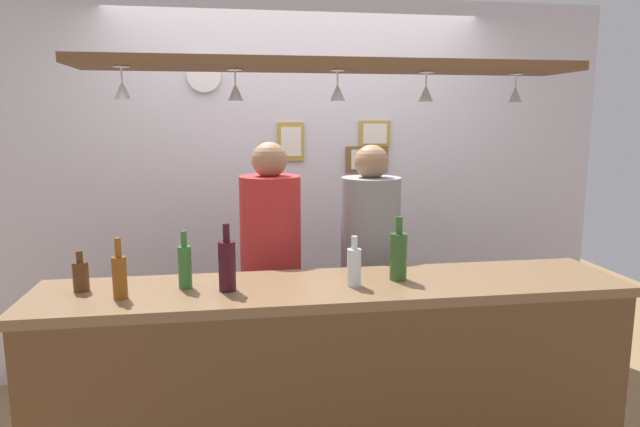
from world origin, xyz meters
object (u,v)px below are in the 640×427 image
Objects in this scene: bottle_wine_dark_red at (227,264)px; bottle_soda_clear at (354,266)px; bottle_beer_green_import at (185,265)px; bottle_beer_brown_stubby at (81,275)px; picture_frame_upper_small at (375,134)px; picture_frame_crest at (291,142)px; person_right_grey_shirt at (370,258)px; wall_clock at (204,75)px; bottle_champagne_green at (398,255)px; picture_frame_lower_pair at (367,159)px; person_middle_red_shirt at (271,260)px; bottle_beer_amber_tall at (120,275)px.

bottle_wine_dark_red reaches higher than bottle_soda_clear.
bottle_beer_brown_stubby is at bearing 176.62° from bottle_beer_green_import.
picture_frame_upper_small reaches higher than picture_frame_crest.
picture_frame_crest is at bearing 115.95° from person_right_grey_shirt.
wall_clock is at bearing 95.32° from bottle_wine_dark_red.
bottle_champagne_green is 1.36× the size of wall_clock.
picture_frame_crest is (0.44, 1.43, 0.47)m from bottle_wine_dark_red.
bottle_champagne_green is (1.43, -0.05, 0.05)m from bottle_beer_brown_stubby.
bottle_champagne_green is 1.00× the size of picture_frame_lower_pair.
bottle_wine_dark_red is 1.00× the size of picture_frame_lower_pair.
bottle_champagne_green is at bearing 16.63° from bottle_soda_clear.
bottle_wine_dark_red and bottle_champagne_green have the same top height.
picture_frame_crest is at bearing 65.46° from bottle_beer_green_import.
picture_frame_upper_small is (0.79, 0.77, 0.68)m from person_middle_red_shirt.
bottle_beer_brown_stubby is 0.69× the size of picture_frame_crest.
picture_frame_lower_pair is (1.61, 1.34, 0.40)m from bottle_beer_brown_stubby.
bottle_champagne_green is 1.44m from picture_frame_lower_pair.
picture_frame_upper_small reaches higher than bottle_champagne_green.
bottle_beer_brown_stubby is at bearing 174.62° from bottle_soda_clear.
person_middle_red_shirt is 1.05m from bottle_beer_brown_stubby.
bottle_beer_amber_tall is at bearing -35.70° from bottle_beer_brown_stubby.
wall_clock reaches higher than picture_frame_lower_pair.
picture_frame_crest reaches higher than person_middle_red_shirt.
person_middle_red_shirt reaches higher than picture_frame_lower_pair.
bottle_beer_brown_stubby is at bearing -140.21° from picture_frame_lower_pair.
bottle_soda_clear is 1.55m from picture_frame_lower_pair.
bottle_beer_amber_tall is at bearing -134.90° from picture_frame_upper_small.
bottle_beer_green_import is 1.18× the size of wall_clock.
bottle_beer_brown_stubby is at bearing -110.63° from wall_clock.
bottle_soda_clear is 0.77× the size of picture_frame_lower_pair.
person_right_grey_shirt is at bearing 88.19° from bottle_champagne_green.
bottle_beer_amber_tall is at bearing -150.63° from person_right_grey_shirt.
bottle_beer_amber_tall is (0.19, -0.14, 0.03)m from bottle_beer_brown_stubby.
bottle_wine_dark_red reaches higher than bottle_beer_amber_tall.
person_right_grey_shirt is 9.17× the size of bottle_beer_brown_stubby.
wall_clock is (-0.13, 1.43, 0.91)m from bottle_wine_dark_red.
picture_frame_lower_pair is (1.16, 1.36, 0.36)m from bottle_beer_green_import.
picture_frame_crest is (-0.37, 0.77, 0.65)m from person_right_grey_shirt.
picture_frame_crest is at bearing 95.03° from bottle_soda_clear.
picture_frame_lower_pair is 1.24m from wall_clock.
picture_frame_lower_pair reaches higher than bottle_soda_clear.
bottle_wine_dark_red is 0.45m from bottle_beer_amber_tall.
bottle_champagne_green is 1.15× the size of picture_frame_crest.
picture_frame_upper_small is at bearing 45.10° from bottle_beer_amber_tall.
picture_frame_lower_pair is at bearing 55.85° from bottle_wine_dark_red.
picture_frame_crest is at bearing 51.32° from bottle_beer_brown_stubby.
bottle_soda_clear is at bearing -105.68° from picture_frame_lower_pair.
bottle_beer_brown_stubby is 1.79m from picture_frame_crest.
bottle_wine_dark_red is at bearing -125.58° from picture_frame_upper_small.
picture_frame_crest is 0.72m from wall_clock.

